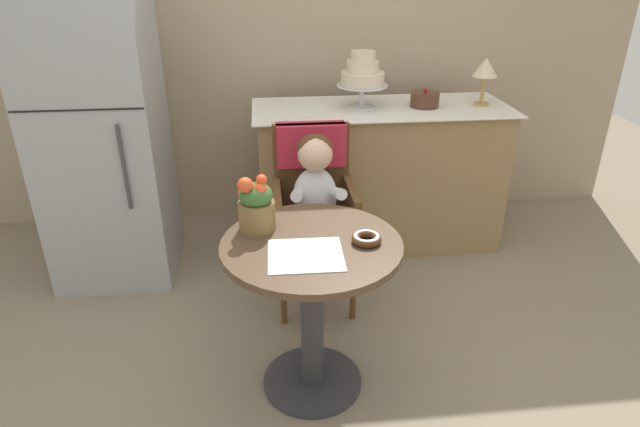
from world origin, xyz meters
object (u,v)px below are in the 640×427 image
at_px(round_layer_cake, 425,99).
at_px(table_lamp, 485,69).
at_px(wicker_chair, 313,187).
at_px(seated_child, 316,193).
at_px(donut_front, 367,238).
at_px(flower_vase, 256,204).
at_px(tiered_cake_stand, 363,75).
at_px(refrigerator, 101,134).
at_px(cafe_table, 312,287).

height_order(round_layer_cake, table_lamp, table_lamp).
relative_size(wicker_chair, seated_child, 1.31).
bearing_deg(table_lamp, round_layer_cake, 179.24).
relative_size(donut_front, flower_vase, 0.49).
distance_m(tiered_cake_stand, table_lamp, 0.74).
distance_m(seated_child, tiered_cake_stand, 0.91).
xyz_separation_m(tiered_cake_stand, refrigerator, (-1.47, -0.20, -0.25)).
xyz_separation_m(wicker_chair, seated_child, (0.00, -0.16, 0.04)).
relative_size(flower_vase, refrigerator, 0.14).
bearing_deg(cafe_table, donut_front, -6.76).
bearing_deg(tiered_cake_stand, cafe_table, -108.08).
bearing_deg(cafe_table, round_layer_cake, 57.84).
xyz_separation_m(seated_child, refrigerator, (-1.12, 0.53, 0.17)).
height_order(seated_child, round_layer_cake, round_layer_cake).
xyz_separation_m(tiered_cake_stand, table_lamp, (0.73, -0.02, 0.02)).
xyz_separation_m(cafe_table, flower_vase, (-0.21, 0.14, 0.32)).
relative_size(donut_front, round_layer_cake, 0.68).
relative_size(donut_front, table_lamp, 0.41).
xyz_separation_m(flower_vase, round_layer_cake, (1.02, 1.14, 0.11)).
xyz_separation_m(cafe_table, seated_child, (0.07, 0.57, 0.17)).
height_order(seated_child, donut_front, seated_child).
bearing_deg(tiered_cake_stand, round_layer_cake, -2.61).
relative_size(flower_vase, table_lamp, 0.84).
xyz_separation_m(round_layer_cake, refrigerator, (-1.86, -0.18, -0.10)).
relative_size(cafe_table, seated_child, 0.99).
xyz_separation_m(donut_front, round_layer_cake, (0.59, 1.31, 0.21)).
height_order(wicker_chair, seated_child, seated_child).
distance_m(cafe_table, tiered_cake_stand, 1.49).
distance_m(cafe_table, table_lamp, 1.83).
xyz_separation_m(donut_front, refrigerator, (-1.26, 1.13, 0.11)).
bearing_deg(donut_front, tiered_cake_stand, 80.97).
distance_m(seated_child, flower_vase, 0.54).
height_order(cafe_table, wicker_chair, wicker_chair).
distance_m(wicker_chair, flower_vase, 0.68).
height_order(donut_front, table_lamp, table_lamp).
height_order(wicker_chair, flower_vase, flower_vase).
bearing_deg(seated_child, wicker_chair, 90.00).
relative_size(tiered_cake_stand, table_lamp, 1.16).
distance_m(donut_front, refrigerator, 1.70).
distance_m(donut_front, flower_vase, 0.46).
relative_size(tiered_cake_stand, round_layer_cake, 1.92).
bearing_deg(donut_front, refrigerator, 138.31).
distance_m(donut_front, table_lamp, 1.65).
relative_size(wicker_chair, round_layer_cake, 5.52).
distance_m(cafe_table, wicker_chair, 0.74).
bearing_deg(wicker_chair, refrigerator, 167.30).
bearing_deg(tiered_cake_stand, flower_vase, -118.68).
bearing_deg(wicker_chair, donut_front, -73.76).
height_order(donut_front, refrigerator, refrigerator).
bearing_deg(round_layer_cake, flower_vase, -131.66).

